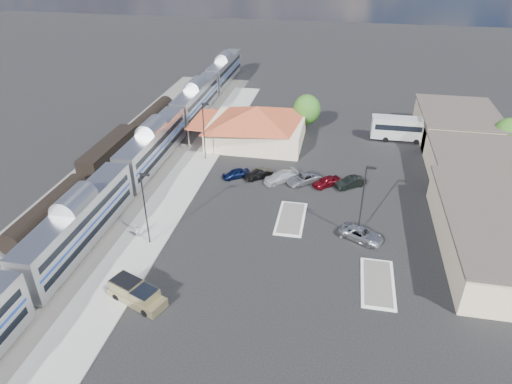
% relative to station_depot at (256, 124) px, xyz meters
% --- Properties ---
extents(ground, '(280.00, 280.00, 0.00)m').
position_rel_station_depot_xyz_m(ground, '(4.56, -24.00, -3.13)').
color(ground, black).
rests_on(ground, ground).
extents(railbed, '(16.00, 100.00, 0.12)m').
position_rel_station_depot_xyz_m(railbed, '(-16.44, -16.00, -3.07)').
color(railbed, '#4C4944').
rests_on(railbed, ground).
extents(platform, '(5.50, 92.00, 0.18)m').
position_rel_station_depot_xyz_m(platform, '(-7.44, -18.00, -3.04)').
color(platform, gray).
rests_on(platform, ground).
extents(passenger_train, '(3.00, 104.00, 5.55)m').
position_rel_station_depot_xyz_m(passenger_train, '(-13.44, -10.91, -0.26)').
color(passenger_train, silver).
rests_on(passenger_train, ground).
extents(freight_cars, '(2.80, 46.00, 4.00)m').
position_rel_station_depot_xyz_m(freight_cars, '(-19.44, -12.98, -1.21)').
color(freight_cars, black).
rests_on(freight_cars, ground).
extents(station_depot, '(18.35, 12.24, 6.20)m').
position_rel_station_depot_xyz_m(station_depot, '(0.00, 0.00, 0.00)').
color(station_depot, beige).
rests_on(station_depot, ground).
extents(buildings_east, '(14.40, 51.40, 4.80)m').
position_rel_station_depot_xyz_m(buildings_east, '(32.56, -9.72, -0.86)').
color(buildings_east, '#C6B28C').
rests_on(buildings_east, ground).
extents(traffic_island_south, '(3.30, 7.50, 0.21)m').
position_rel_station_depot_xyz_m(traffic_island_south, '(8.56, -22.00, -3.03)').
color(traffic_island_south, silver).
rests_on(traffic_island_south, ground).
extents(traffic_island_north, '(3.30, 7.50, 0.21)m').
position_rel_station_depot_xyz_m(traffic_island_north, '(18.56, -32.00, -3.03)').
color(traffic_island_north, silver).
rests_on(traffic_island_north, ground).
extents(lamp_plat_s, '(1.08, 0.25, 9.00)m').
position_rel_station_depot_xyz_m(lamp_plat_s, '(-6.34, -30.00, 2.21)').
color(lamp_plat_s, black).
rests_on(lamp_plat_s, ground).
extents(lamp_plat_n, '(1.08, 0.25, 9.00)m').
position_rel_station_depot_xyz_m(lamp_plat_n, '(-6.34, -8.00, 2.21)').
color(lamp_plat_n, black).
rests_on(lamp_plat_n, ground).
extents(lamp_lot, '(1.08, 0.25, 9.00)m').
position_rel_station_depot_xyz_m(lamp_lot, '(16.66, -24.00, 2.21)').
color(lamp_lot, black).
rests_on(lamp_lot, ground).
extents(tree_east_c, '(4.41, 4.41, 6.21)m').
position_rel_station_depot_xyz_m(tree_east_c, '(38.56, 2.00, 0.63)').
color(tree_east_c, '#382314').
rests_on(tree_east_c, ground).
extents(tree_depot, '(4.71, 4.71, 6.63)m').
position_rel_station_depot_xyz_m(tree_depot, '(7.56, 6.00, 0.89)').
color(tree_depot, '#382314').
rests_on(tree_depot, ground).
extents(pickup_truck, '(6.22, 4.14, 2.02)m').
position_rel_station_depot_xyz_m(pickup_truck, '(-3.94, -38.99, -2.17)').
color(pickup_truck, '#96875C').
rests_on(pickup_truck, ground).
extents(suv, '(5.58, 4.40, 1.41)m').
position_rel_station_depot_xyz_m(suv, '(16.94, -24.67, -2.43)').
color(suv, '#A8ACB0').
rests_on(suv, ground).
extents(coach_bus, '(12.31, 2.83, 3.94)m').
position_rel_station_depot_xyz_m(coach_bus, '(24.71, 5.30, -0.86)').
color(coach_bus, silver).
rests_on(coach_bus, ground).
extents(person_a, '(0.49, 0.65, 1.63)m').
position_rel_station_depot_xyz_m(person_a, '(-6.69, -37.22, -2.14)').
color(person_a, '#CDDD45').
rests_on(person_a, platform).
extents(person_b, '(0.89, 0.99, 1.67)m').
position_rel_station_depot_xyz_m(person_b, '(-8.30, -29.36, -2.12)').
color(person_b, silver).
rests_on(person_b, platform).
extents(parked_car_a, '(4.16, 3.50, 1.34)m').
position_rel_station_depot_xyz_m(parked_car_a, '(-0.51, -12.84, -2.46)').
color(parked_car_a, '#0B153B').
rests_on(parked_car_a, ground).
extents(parked_car_b, '(4.21, 3.55, 1.36)m').
position_rel_station_depot_xyz_m(parked_car_b, '(2.69, -12.54, -2.45)').
color(parked_car_b, black).
rests_on(parked_car_b, ground).
extents(parked_car_c, '(5.15, 4.72, 1.45)m').
position_rel_station_depot_xyz_m(parked_car_c, '(5.89, -12.84, -2.41)').
color(parked_car_c, silver).
rests_on(parked_car_c, ground).
extents(parked_car_d, '(5.27, 4.95, 1.38)m').
position_rel_station_depot_xyz_m(parked_car_d, '(9.09, -12.54, -2.44)').
color(parked_car_d, gray).
rests_on(parked_car_d, ground).
extents(parked_car_e, '(4.18, 3.86, 1.39)m').
position_rel_station_depot_xyz_m(parked_car_e, '(12.29, -12.84, -2.44)').
color(parked_car_e, maroon).
rests_on(parked_car_e, ground).
extents(parked_car_f, '(4.43, 3.83, 1.44)m').
position_rel_station_depot_xyz_m(parked_car_f, '(15.49, -12.54, -2.41)').
color(parked_car_f, black).
rests_on(parked_car_f, ground).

